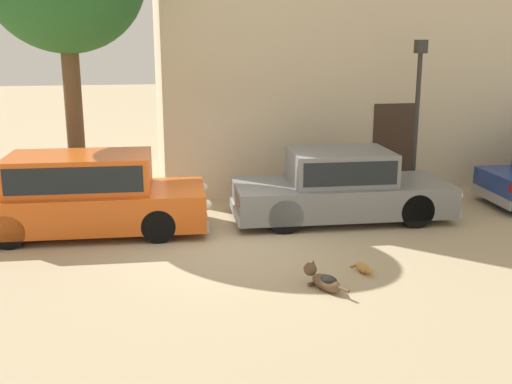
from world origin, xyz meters
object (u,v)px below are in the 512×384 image
Objects in this scene: parked_sedan_second at (341,186)px; street_lamp at (418,100)px; stray_dog_spotted at (323,279)px; parked_sedan_nearest at (85,193)px; stray_cat at (363,268)px.

parked_sedan_second is 2.72m from street_lamp.
street_lamp is (1.99, 0.95, 1.60)m from parked_sedan_second.
parked_sedan_second reaches higher than stray_dog_spotted.
street_lamp reaches higher than parked_sedan_nearest.
parked_sedan_nearest is at bearing 19.79° from stray_dog_spotted.
parked_sedan_nearest is 5.33m from stray_cat.
parked_sedan_nearest is 7.60× the size of stray_cat.
stray_cat is at bearing -85.44° from stray_dog_spotted.
stray_dog_spotted is 0.95m from stray_cat.
parked_sedan_nearest reaches higher than stray_cat.
stray_dog_spotted is at bearing -109.58° from parked_sedan_second.
street_lamp is at bearing -64.59° from stray_dog_spotted.
street_lamp reaches higher than stray_dog_spotted.
parked_sedan_second reaches higher than stray_cat.
street_lamp is (6.97, 0.92, 1.51)m from parked_sedan_nearest.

